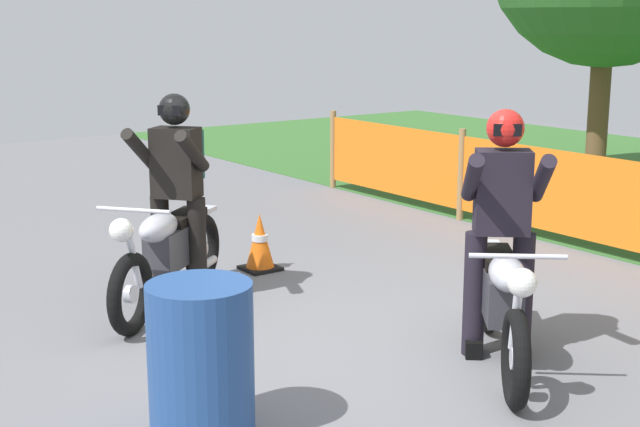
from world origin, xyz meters
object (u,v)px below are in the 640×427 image
(motorcycle_trailing, at_px, (169,253))
(rider_lead, at_px, (501,219))
(spare_drum, at_px, (201,361))
(traffic_cone, at_px, (260,242))
(motorcycle_lead, at_px, (502,301))
(rider_trailing, at_px, (177,186))

(motorcycle_trailing, distance_m, rider_lead, 2.67)
(motorcycle_trailing, distance_m, spare_drum, 2.34)
(traffic_cone, xyz_separation_m, spare_drum, (2.67, -2.03, 0.18))
(motorcycle_lead, bearing_deg, motorcycle_trailing, -113.39)
(traffic_cone, bearing_deg, spare_drum, -37.33)
(rider_trailing, bearing_deg, spare_drum, 26.63)
(motorcycle_lead, height_order, spare_drum, motorcycle_lead)
(motorcycle_trailing, xyz_separation_m, traffic_cone, (-0.50, 1.16, -0.19))
(rider_trailing, relative_size, traffic_cone, 3.19)
(motorcycle_lead, distance_m, motorcycle_trailing, 2.70)
(rider_trailing, distance_m, spare_drum, 2.58)
(spare_drum, bearing_deg, motorcycle_trailing, 158.00)
(spare_drum, bearing_deg, rider_trailing, 155.70)
(motorcycle_trailing, height_order, traffic_cone, motorcycle_trailing)
(traffic_cone, height_order, spare_drum, spare_drum)
(motorcycle_lead, distance_m, spare_drum, 2.12)
(rider_lead, xyz_separation_m, traffic_cone, (-2.74, -0.20, -0.69))
(rider_trailing, distance_m, traffic_cone, 1.27)
(motorcycle_trailing, xyz_separation_m, spare_drum, (2.17, -0.87, -0.01))
(motorcycle_trailing, bearing_deg, rider_trailing, -179.49)
(motorcycle_trailing, relative_size, spare_drum, 1.80)
(motorcycle_lead, xyz_separation_m, traffic_cone, (-2.90, -0.07, -0.19))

